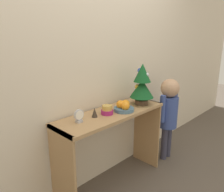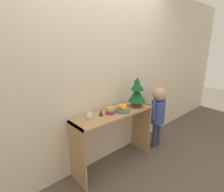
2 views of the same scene
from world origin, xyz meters
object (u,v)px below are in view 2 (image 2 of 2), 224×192
mini_tree (137,92)px  singing_bowl (110,111)px  fruit_bowl (123,108)px  figurine (101,113)px  child_figure (158,110)px  desk_clock (89,115)px

mini_tree → singing_bowl: 0.50m
mini_tree → fruit_bowl: bearing=-178.2°
mini_tree → figurine: size_ratio=5.10×
figurine → child_figure: size_ratio=0.08×
mini_tree → fruit_bowl: 0.34m
singing_bowl → desk_clock: size_ratio=1.00×
singing_bowl → desk_clock: (-0.30, 0.02, 0.02)m
fruit_bowl → figurine: fruit_bowl is taller
singing_bowl → child_figure: 0.95m
mini_tree → desk_clock: 0.79m
fruit_bowl → figurine: (-0.31, 0.08, 0.00)m
fruit_bowl → singing_bowl: fruit_bowl is taller
desk_clock → figurine: (0.17, 0.00, -0.01)m
fruit_bowl → singing_bowl: 0.18m
fruit_bowl → child_figure: child_figure is taller
desk_clock → figurine: bearing=0.7°
singing_bowl → figurine: size_ratio=1.33×
mini_tree → figurine: mini_tree is taller
figurine → child_figure: bearing=-7.5°
desk_clock → child_figure: 1.25m
desk_clock → figurine: desk_clock is taller
mini_tree → child_figure: 0.59m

